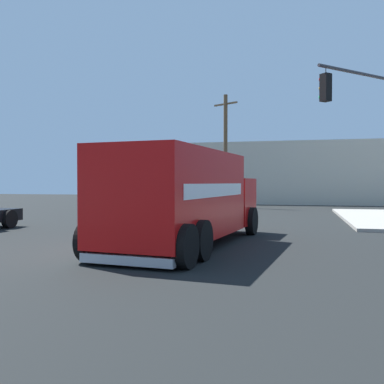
{
  "coord_description": "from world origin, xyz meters",
  "views": [
    {
      "loc": [
        4.39,
        -10.9,
        1.91
      ],
      "look_at": [
        1.1,
        2.29,
        1.6
      ],
      "focal_mm": 40.23,
      "sensor_mm": 36.0,
      "label": 1
    }
  ],
  "objects": [
    {
      "name": "ground_plane",
      "position": [
        0.0,
        0.0,
        0.0
      ],
      "size": [
        100.0,
        100.0,
        0.0
      ],
      "primitive_type": "plane",
      "color": "black"
    },
    {
      "name": "utility_pole",
      "position": [
        -1.07,
        21.53,
        4.43
      ],
      "size": [
        1.96,
        1.21,
        8.57
      ],
      "color": "brown",
      "rests_on": "ground"
    },
    {
      "name": "delivery_truck",
      "position": [
        1.11,
        1.54,
        1.47
      ],
      "size": [
        3.59,
        8.37,
        2.8
      ],
      "color": "red",
      "rests_on": "ground"
    },
    {
      "name": "traffic_light_primary",
      "position": [
        6.88,
        6.29,
        4.07
      ],
      "size": [
        2.87,
        2.92,
        6.01
      ],
      "color": "#38383D",
      "rests_on": "sidewalk_corner_far"
    },
    {
      "name": "building_backdrop",
      "position": [
        3.36,
        29.04,
        2.71
      ],
      "size": [
        17.1,
        6.0,
        5.42
      ],
      "primitive_type": "cube",
      "color": "beige",
      "rests_on": "ground"
    }
  ]
}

